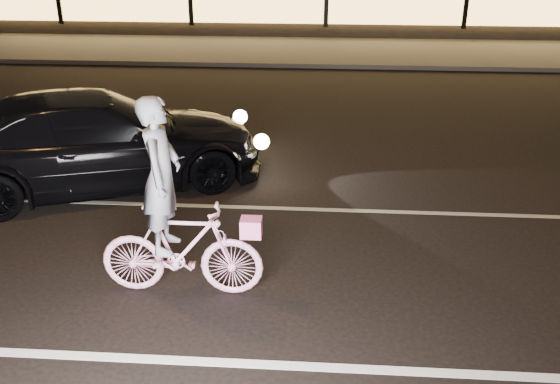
{
  "coord_description": "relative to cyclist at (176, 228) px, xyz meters",
  "views": [
    {
      "loc": [
        -0.02,
        -6.33,
        4.07
      ],
      "look_at": [
        -0.51,
        0.6,
        0.91
      ],
      "focal_mm": 40.0,
      "sensor_mm": 36.0,
      "label": 1
    }
  ],
  "objects": [
    {
      "name": "sidewalk",
      "position": [
        1.61,
        13.29,
        -0.77
      ],
      "size": [
        30.0,
        4.0,
        0.12
      ],
      "primitive_type": "cube",
      "color": "#383533",
      "rests_on": "ground"
    },
    {
      "name": "sedan",
      "position": [
        -1.93,
        3.01,
        -0.08
      ],
      "size": [
        5.58,
        3.87,
        1.5
      ],
      "rotation": [
        0.0,
        0.0,
        1.95
      ],
      "color": "black",
      "rests_on": "ground"
    },
    {
      "name": "cyclist",
      "position": [
        0.0,
        0.0,
        0.0
      ],
      "size": [
        1.86,
        0.64,
        2.35
      ],
      "rotation": [
        0.0,
        0.0,
        1.57
      ],
      "color": "#EB459B",
      "rests_on": "ground"
    },
    {
      "name": "ground",
      "position": [
        1.61,
        0.29,
        -0.83
      ],
      "size": [
        90.0,
        90.0,
        0.0
      ],
      "primitive_type": "plane",
      "color": "black",
      "rests_on": "ground"
    },
    {
      "name": "lane_stripe_near",
      "position": [
        1.61,
        -1.21,
        -0.83
      ],
      "size": [
        60.0,
        0.12,
        0.01
      ],
      "primitive_type": "cube",
      "color": "silver",
      "rests_on": "ground"
    },
    {
      "name": "lane_stripe_far",
      "position": [
        1.61,
        2.29,
        -0.83
      ],
      "size": [
        60.0,
        0.1,
        0.01
      ],
      "primitive_type": "cube",
      "color": "gray",
      "rests_on": "ground"
    }
  ]
}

